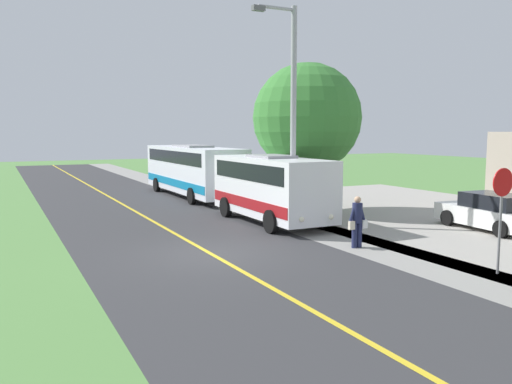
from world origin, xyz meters
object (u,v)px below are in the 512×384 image
Objects in this scene: shuttle_bus_front at (271,185)px; street_light_pole at (291,108)px; parked_car_near at (492,213)px; transit_bus_rear at (193,168)px; tree_curbside at (307,118)px; stop_sign at (502,202)px; pedestrian_with_bags at (357,220)px.

shuttle_bus_front is 3.39m from street_light_pole.
shuttle_bus_front is at bearing -38.20° from parked_car_near.
tree_curbside is at bearing 108.99° from transit_bus_rear.
stop_sign is at bearing 83.72° from tree_curbside.
pedestrian_with_bags is 4.67m from stop_sign.
parked_car_near is (-6.49, 4.55, -4.13)m from street_light_pole.
pedestrian_with_bags is at bearing 1.51° from parked_car_near.
shuttle_bus_front is 0.81× the size of street_light_pole.
shuttle_bus_front is 8.85m from parked_car_near.
street_light_pole is 8.94m from parked_car_near.
tree_curbside is at bearing -109.95° from pedestrian_with_bags.
shuttle_bus_front is 5.66m from pedestrian_with_bags.
pedestrian_with_bags is at bearing 92.21° from shuttle_bus_front.
transit_bus_rear reaches higher than pedestrian_with_bags.
street_light_pole is 3.75m from tree_curbside.
transit_bus_rear is 6.34× the size of pedestrian_with_bags.
transit_bus_rear is at bearing -71.01° from tree_curbside.
shuttle_bus_front is at bearing -64.73° from street_light_pole.
stop_sign is (-1.64, 9.95, 0.38)m from shuttle_bus_front.
stop_sign reaches higher than parked_car_near.
stop_sign is 0.33× the size of street_light_pole.
shuttle_bus_front is at bearing -87.79° from pedestrian_with_bags.
street_light_pole is at bearing 115.27° from shuttle_bus_front.
transit_bus_rear is 1.24× the size of street_light_pole.
shuttle_bus_front is 1.57× the size of parked_car_near.
parked_car_near is (-6.92, 5.44, -0.89)m from shuttle_bus_front.
street_light_pole reaches higher than transit_bus_rear.
pedestrian_with_bags is 0.24× the size of tree_curbside.
pedestrian_with_bags is 6.71m from parked_car_near.
transit_bus_rear reaches higher than stop_sign.
transit_bus_rear is at bearing -90.61° from shuttle_bus_front.
parked_car_near is at bearing -139.54° from stop_sign.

